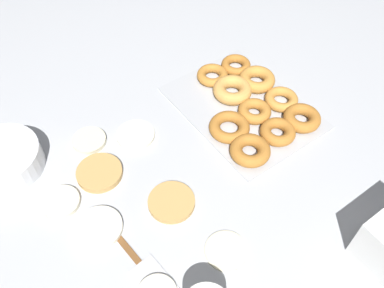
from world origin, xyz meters
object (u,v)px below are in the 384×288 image
at_px(pancake_0, 226,250).
at_px(pancake_2, 171,202).
at_px(batter_bowl, 3,160).
at_px(pancake_3, 61,202).
at_px(pancake_5, 98,226).
at_px(spatula, 149,274).
at_px(pancake_1, 134,136).
at_px(donut_tray, 250,105).
at_px(pancake_6, 99,173).
at_px(pancake_7, 89,141).

bearing_deg(pancake_0, pancake_2, 10.13).
bearing_deg(batter_bowl, pancake_0, -148.23).
height_order(pancake_3, pancake_5, same).
height_order(pancake_0, batter_bowl, batter_bowl).
relative_size(pancake_3, spatula, 0.32).
distance_m(pancake_1, donut_tray, 0.33).
xyz_separation_m(pancake_3, pancake_5, (-0.10, -0.04, 0.00)).
bearing_deg(pancake_5, pancake_6, -28.82).
height_order(pancake_7, batter_bowl, batter_bowl).
xyz_separation_m(pancake_6, pancake_7, (0.11, -0.03, -0.00)).
xyz_separation_m(pancake_1, pancake_6, (-0.05, 0.13, 0.00)).
relative_size(pancake_0, batter_bowl, 0.50).
bearing_deg(pancake_2, spatula, 130.43).
relative_size(pancake_5, pancake_7, 1.20).
relative_size(pancake_0, spatula, 0.33).
bearing_deg(pancake_1, batter_bowl, 72.06).
height_order(pancake_2, donut_tray, donut_tray).
bearing_deg(spatula, pancake_2, 125.11).
bearing_deg(batter_bowl, donut_tray, -107.90).
bearing_deg(donut_tray, pancake_7, 69.72).
relative_size(pancake_1, pancake_2, 0.92).
xyz_separation_m(pancake_1, pancake_3, (-0.08, 0.24, 0.00)).
bearing_deg(pancake_6, batter_bowl, 48.93).
xyz_separation_m(pancake_6, spatula, (-0.28, 0.04, -0.01)).
relative_size(batter_bowl, spatula, 0.66).
distance_m(donut_tray, batter_bowl, 0.65).
bearing_deg(pancake_5, donut_tray, -81.12).
height_order(pancake_2, batter_bowl, batter_bowl).
height_order(pancake_2, pancake_5, same).
bearing_deg(pancake_1, pancake_2, 171.72).
distance_m(pancake_0, spatula, 0.17).
relative_size(pancake_3, pancake_5, 0.84).
xyz_separation_m(pancake_0, spatula, (0.05, 0.16, -0.00)).
relative_size(pancake_2, pancake_3, 1.24).
distance_m(pancake_0, pancake_7, 0.46).
relative_size(pancake_1, spatula, 0.36).
xyz_separation_m(pancake_0, pancake_3, (0.31, 0.24, 0.00)).
bearing_deg(donut_tray, batter_bowl, 72.10).
xyz_separation_m(pancake_1, pancake_7, (0.05, 0.10, 0.00)).
bearing_deg(pancake_2, pancake_7, 14.41).
height_order(pancake_0, pancake_7, pancake_7).
relative_size(pancake_7, spatula, 0.31).
relative_size(pancake_0, pancake_5, 0.89).
bearing_deg(pancake_7, donut_tray, -110.28).
relative_size(pancake_5, pancake_6, 0.94).
bearing_deg(donut_tray, spatula, 116.36).
bearing_deg(pancake_5, batter_bowl, 20.91).
bearing_deg(pancake_0, spatula, 71.95).
height_order(pancake_1, pancake_7, pancake_7).
distance_m(pancake_1, pancake_2, 0.23).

